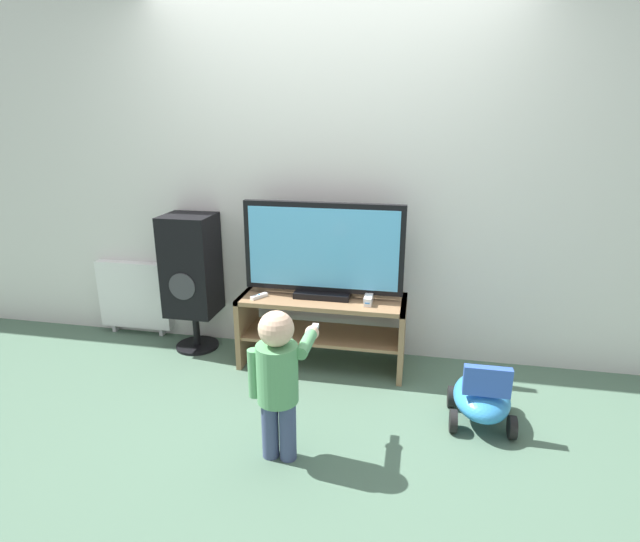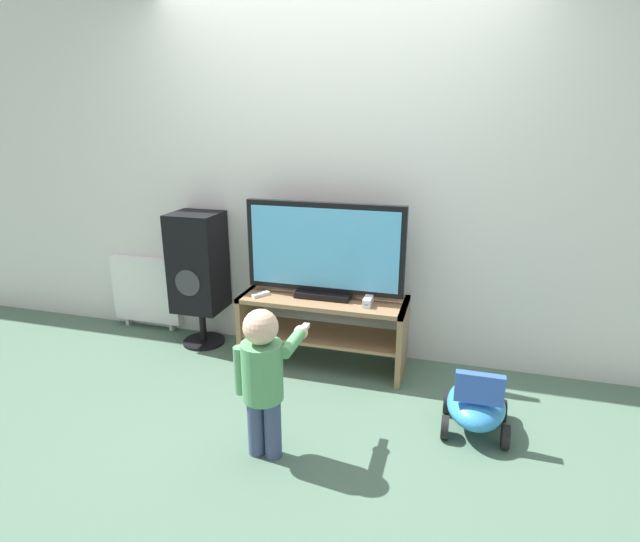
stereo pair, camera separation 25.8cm
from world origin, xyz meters
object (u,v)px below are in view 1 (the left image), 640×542
Objects in this scene: remote_primary at (259,296)px; child at (278,374)px; television at (323,251)px; ride_on_toy at (482,397)px; speaker_tower at (191,267)px; radiator at (135,295)px; game_console at (369,299)px.

child reaches higher than remote_primary.
television is 2.31× the size of ride_on_toy.
ride_on_toy is (1.03, -0.54, -0.67)m from television.
child is 0.79× the size of speaker_tower.
ride_on_toy is at bearing -16.35° from speaker_tower.
television is 1.01m from speaker_tower.
remote_primary is 0.12× the size of speaker_tower.
speaker_tower is (-0.99, 0.06, -0.19)m from television.
television is 1.66m from radiator.
game_console reaches higher than ride_on_toy.
remote_primary is (-0.74, -0.05, -0.02)m from game_console.
game_console is (0.32, -0.07, -0.29)m from television.
speaker_tower reaches higher than child.
child is at bearing -153.70° from ride_on_toy.
child reaches higher than radiator.
radiator is (-1.56, 1.26, -0.15)m from child.
remote_primary is (-0.42, -0.12, -0.31)m from television.
television reaches higher than child.
ride_on_toy is at bearing -27.45° from television.
ride_on_toy is at bearing -15.82° from radiator.
radiator is at bearing 164.18° from ride_on_toy.
child is 1.35× the size of radiator.
game_console reaches higher than remote_primary.
radiator reaches higher than remote_primary.
ride_on_toy is at bearing 26.30° from child.
television is 1.34m from ride_on_toy.
speaker_tower is 2.16m from ride_on_toy.
remote_primary is 1.21m from radiator.
speaker_tower is at bearing 131.24° from child.
remote_primary is 0.27× the size of ride_on_toy.
remote_primary is at bearing 113.34° from child.
remote_primary is at bearing -15.48° from radiator.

